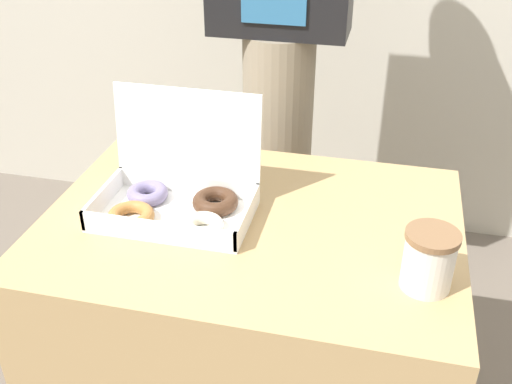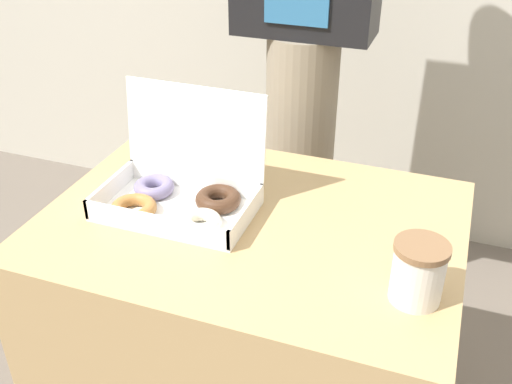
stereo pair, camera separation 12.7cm
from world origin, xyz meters
name	(u,v)px [view 1 (the left image)]	position (x,y,z in m)	size (l,w,h in m)	color
table	(251,339)	(0.00, 0.00, 0.36)	(0.91, 0.66, 0.72)	tan
donut_box	(177,196)	(-0.17, -0.01, 0.76)	(0.34, 0.24, 0.25)	white
coffee_cup	(429,260)	(0.37, -0.14, 0.78)	(0.10, 0.10, 0.12)	silver
person_customer	(280,16)	(-0.06, 0.60, 1.01)	(0.39, 0.23, 1.81)	gray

